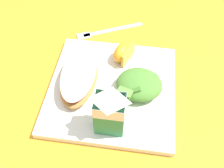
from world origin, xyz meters
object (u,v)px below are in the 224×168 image
object	(u,v)px
orange_wedge_front	(123,53)
metal_fork	(105,31)
green_salad_pile	(139,86)
white_plate	(112,89)
cheesy_pizza_bread	(79,76)
milk_carton	(110,110)

from	to	relation	value
orange_wedge_front	metal_fork	bearing A→B (deg)	-59.93
green_salad_pile	orange_wedge_front	world-z (taller)	same
white_plate	metal_fork	bearing A→B (deg)	-76.22
white_plate	green_salad_pile	xyz separation A→B (m)	(-0.06, 0.01, 0.03)
white_plate	metal_fork	size ratio (longest dim) A/B	1.58
cheesy_pizza_bread	orange_wedge_front	world-z (taller)	orange_wedge_front
white_plate	green_salad_pile	world-z (taller)	green_salad_pile
milk_carton	metal_fork	xyz separation A→B (m)	(0.06, -0.30, -0.07)
orange_wedge_front	metal_fork	world-z (taller)	orange_wedge_front
green_salad_pile	cheesy_pizza_bread	bearing A→B (deg)	-4.83
green_salad_pile	milk_carton	xyz separation A→B (m)	(0.05, 0.09, 0.04)
cheesy_pizza_bread	orange_wedge_front	size ratio (longest dim) A/B	2.49
cheesy_pizza_bread	orange_wedge_front	distance (m)	0.12
white_plate	milk_carton	bearing A→B (deg)	95.86
white_plate	metal_fork	distance (m)	0.20
cheesy_pizza_bread	milk_carton	size ratio (longest dim) A/B	1.56
cheesy_pizza_bread	milk_carton	xyz separation A→B (m)	(-0.08, 0.10, 0.04)
milk_carton	metal_fork	size ratio (longest dim) A/B	0.62
green_salad_pile	metal_fork	bearing A→B (deg)	-61.99
green_salad_pile	milk_carton	size ratio (longest dim) A/B	0.91
cheesy_pizza_bread	green_salad_pile	world-z (taller)	green_salad_pile
cheesy_pizza_bread	green_salad_pile	size ratio (longest dim) A/B	1.72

